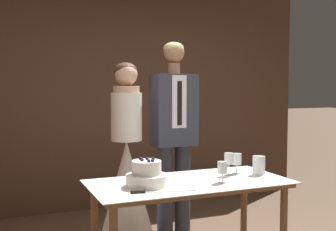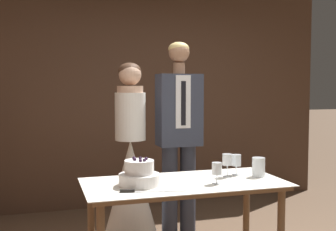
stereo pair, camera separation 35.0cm
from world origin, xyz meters
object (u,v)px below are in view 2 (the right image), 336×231
at_px(bride, 131,178).
at_px(groom, 179,131).
at_px(wine_glass_far, 236,161).
at_px(wine_glass_middle, 217,170).
at_px(wine_glass_near, 227,160).
at_px(cake_table, 184,193).
at_px(tiered_cake, 139,175).
at_px(hurricane_candle, 258,167).
at_px(cake_knife, 140,191).

height_order(bride, groom, groom).
bearing_deg(wine_glass_far, bride, 134.67).
relative_size(wine_glass_middle, groom, 0.08).
bearing_deg(wine_glass_middle, wine_glass_near, 48.70).
bearing_deg(wine_glass_middle, cake_table, 147.38).
distance_m(tiered_cake, groom, 1.05).
bearing_deg(wine_glass_middle, bride, 114.56).
distance_m(cake_table, bride, 0.87).
xyz_separation_m(cake_table, hurricane_candle, (0.62, 0.00, 0.16)).
distance_m(cake_knife, wine_glass_near, 0.82).
relative_size(tiered_cake, wine_glass_far, 1.80).
bearing_deg(hurricane_candle, wine_glass_far, 142.60).
bearing_deg(cake_knife, tiered_cake, 89.76).
distance_m(cake_knife, hurricane_candle, 1.03).
height_order(tiered_cake, hurricane_candle, tiered_cake).
xyz_separation_m(hurricane_candle, groom, (-0.39, 0.83, 0.21)).
relative_size(wine_glass_near, wine_glass_middle, 1.15).
xyz_separation_m(cake_knife, wine_glass_near, (0.77, 0.27, 0.12)).
xyz_separation_m(cake_table, wine_glass_middle, (0.21, -0.13, 0.19)).
bearing_deg(bride, wine_glass_near, -51.24).
relative_size(wine_glass_far, bride, 0.10).
bearing_deg(groom, wine_glass_middle, -91.64).
bearing_deg(cake_table, tiered_cake, -176.64).
xyz_separation_m(cake_knife, wine_glass_far, (0.86, 0.32, 0.11)).
relative_size(bride, groom, 0.89).
bearing_deg(cake_table, wine_glass_far, 12.86).
height_order(cake_table, hurricane_candle, hurricane_candle).
distance_m(cake_knife, wine_glass_middle, 0.60).
xyz_separation_m(cake_knife, wine_glass_middle, (0.59, 0.07, 0.10)).
relative_size(wine_glass_near, wine_glass_far, 1.10).
bearing_deg(cake_table, groom, 74.28).
xyz_separation_m(wine_glass_far, bride, (-0.71, 0.72, -0.25)).
bearing_deg(bride, hurricane_candle, -44.16).
bearing_deg(tiered_cake, cake_table, 3.36).
distance_m(bride, groom, 0.63).
height_order(cake_table, wine_glass_middle, wine_glass_middle).
bearing_deg(hurricane_candle, cake_knife, -168.23).
bearing_deg(hurricane_candle, wine_glass_middle, -162.00).
bearing_deg(wine_glass_near, bride, 128.76).
bearing_deg(wine_glass_near, wine_glass_far, 23.61).
distance_m(cake_knife, groom, 1.24).
height_order(wine_glass_far, hurricane_candle, wine_glass_far).
distance_m(wine_glass_near, wine_glass_far, 0.11).
height_order(tiered_cake, wine_glass_near, tiered_cake).
xyz_separation_m(cake_table, bride, (-0.23, 0.83, -0.04)).
distance_m(wine_glass_far, groom, 0.78).
distance_m(wine_glass_middle, groom, 0.98).
distance_m(wine_glass_near, hurricane_candle, 0.26).
xyz_separation_m(wine_glass_middle, bride, (-0.44, 0.96, -0.24)).
distance_m(wine_glass_near, bride, 1.02).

